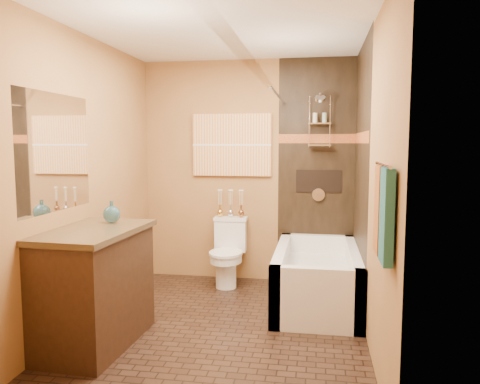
% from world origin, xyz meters
% --- Properties ---
extents(floor, '(3.00, 3.00, 0.00)m').
position_xyz_m(floor, '(0.00, 0.00, 0.00)').
color(floor, black).
rests_on(floor, ground).
extents(wall_left, '(0.02, 3.00, 2.50)m').
position_xyz_m(wall_left, '(-1.20, 0.00, 1.25)').
color(wall_left, '#AC7942').
rests_on(wall_left, floor).
extents(wall_right, '(0.02, 3.00, 2.50)m').
position_xyz_m(wall_right, '(1.20, 0.00, 1.25)').
color(wall_right, '#AC7942').
rests_on(wall_right, floor).
extents(wall_back, '(2.40, 0.02, 2.50)m').
position_xyz_m(wall_back, '(0.00, 1.50, 1.25)').
color(wall_back, '#AC7942').
rests_on(wall_back, floor).
extents(wall_front, '(2.40, 0.02, 2.50)m').
position_xyz_m(wall_front, '(0.00, -1.50, 1.25)').
color(wall_front, '#AC7942').
rests_on(wall_front, floor).
extents(ceiling, '(3.00, 3.00, 0.00)m').
position_xyz_m(ceiling, '(0.00, 0.00, 2.50)').
color(ceiling, silver).
rests_on(ceiling, wall_back).
extents(alcove_tile_back, '(0.85, 0.01, 2.50)m').
position_xyz_m(alcove_tile_back, '(0.78, 1.49, 1.25)').
color(alcove_tile_back, black).
rests_on(alcove_tile_back, wall_back).
extents(alcove_tile_right, '(0.01, 1.50, 2.50)m').
position_xyz_m(alcove_tile_right, '(1.19, 0.75, 1.25)').
color(alcove_tile_right, black).
rests_on(alcove_tile_right, wall_right).
extents(mosaic_band_back, '(0.85, 0.01, 0.10)m').
position_xyz_m(mosaic_band_back, '(0.78, 1.48, 1.62)').
color(mosaic_band_back, maroon).
rests_on(mosaic_band_back, alcove_tile_back).
extents(mosaic_band_right, '(0.01, 1.50, 0.10)m').
position_xyz_m(mosaic_band_right, '(1.18, 0.75, 1.62)').
color(mosaic_band_right, maroon).
rests_on(mosaic_band_right, alcove_tile_right).
extents(alcove_niche, '(0.50, 0.01, 0.25)m').
position_xyz_m(alcove_niche, '(0.80, 1.48, 1.15)').
color(alcove_niche, black).
rests_on(alcove_niche, alcove_tile_back).
extents(shower_fixtures, '(0.24, 0.33, 1.16)m').
position_xyz_m(shower_fixtures, '(0.80, 1.38, 1.67)').
color(shower_fixtures, silver).
rests_on(shower_fixtures, floor).
extents(curtain_rod, '(0.03, 1.55, 0.03)m').
position_xyz_m(curtain_rod, '(0.40, 0.75, 2.02)').
color(curtain_rod, silver).
rests_on(curtain_rod, wall_back).
extents(towel_bar, '(0.02, 0.55, 0.02)m').
position_xyz_m(towel_bar, '(1.15, -1.05, 1.45)').
color(towel_bar, silver).
rests_on(towel_bar, wall_right).
extents(towel_teal, '(0.05, 0.22, 0.52)m').
position_xyz_m(towel_teal, '(1.16, -1.18, 1.18)').
color(towel_teal, '#1B525B').
rests_on(towel_teal, towel_bar).
extents(towel_rust, '(0.05, 0.22, 0.52)m').
position_xyz_m(towel_rust, '(1.16, -0.92, 1.18)').
color(towel_rust, '#94551B').
rests_on(towel_rust, towel_bar).
extents(sunset_painting, '(0.90, 0.04, 0.70)m').
position_xyz_m(sunset_painting, '(-0.18, 1.48, 1.55)').
color(sunset_painting, orange).
rests_on(sunset_painting, wall_back).
extents(vanity_mirror, '(0.01, 1.00, 0.90)m').
position_xyz_m(vanity_mirror, '(-1.19, -0.47, 1.50)').
color(vanity_mirror, white).
rests_on(vanity_mirror, wall_left).
extents(bathtub, '(0.80, 1.50, 0.55)m').
position_xyz_m(bathtub, '(0.80, 0.75, 0.22)').
color(bathtub, white).
rests_on(bathtub, floor).
extents(toilet, '(0.38, 0.56, 0.73)m').
position_xyz_m(toilet, '(-0.18, 1.22, 0.37)').
color(toilet, white).
rests_on(toilet, floor).
extents(vanity, '(0.69, 1.07, 0.92)m').
position_xyz_m(vanity, '(-0.92, -0.47, 0.46)').
color(vanity, black).
rests_on(vanity, floor).
extents(teal_bottle, '(0.14, 0.14, 0.22)m').
position_xyz_m(teal_bottle, '(-0.87, -0.20, 1.01)').
color(teal_bottle, '#215965').
rests_on(teal_bottle, vanity).
extents(bud_vases, '(0.31, 0.06, 0.30)m').
position_xyz_m(bud_vases, '(-0.18, 1.39, 0.90)').
color(bud_vases, gold).
rests_on(bud_vases, toilet).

